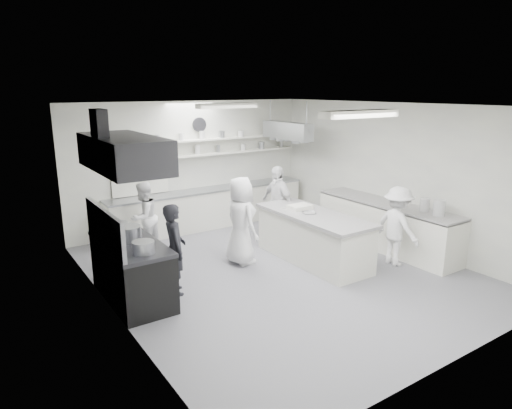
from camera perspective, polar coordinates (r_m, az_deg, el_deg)
floor at (r=8.49m, az=2.86°, el=-8.43°), size 6.00×7.00×0.02m
ceiling at (r=7.83m, az=3.14°, el=12.39°), size 6.00×7.00×0.02m
wall_back at (r=10.98m, az=-8.05°, el=4.91°), size 6.00×0.04×3.00m
wall_front at (r=5.73m, az=24.50°, el=-5.05°), size 6.00×0.04×3.00m
wall_left at (r=6.72m, az=-17.96°, el=-1.68°), size 0.04×7.00×3.00m
wall_right at (r=10.08m, az=16.81°, el=3.60°), size 0.04×7.00×3.00m
stove at (r=7.53m, az=-15.27°, el=-8.22°), size 0.80×1.80×0.90m
exhaust_hood at (r=7.04m, az=-16.29°, el=6.22°), size 0.85×2.00×0.50m
back_counter at (r=11.06m, az=-5.78°, el=-0.45°), size 5.00×0.60×0.92m
shelf_lower at (r=11.14m, az=-4.54°, el=6.45°), size 4.20×0.26×0.04m
shelf_upper at (r=11.10m, az=-4.58°, el=8.24°), size 4.20×0.26×0.04m
pass_through_window at (r=10.48m, az=-14.40°, el=3.87°), size 1.30×0.04×1.00m
wall_clock at (r=10.92m, az=-7.17°, el=9.92°), size 0.32×0.05×0.32m
right_counter at (r=9.93m, az=15.98°, el=-2.62°), size 0.74×3.30×0.94m
pot_rack at (r=10.99m, az=3.93°, el=9.24°), size 0.30×1.60×0.40m
light_fixture_front at (r=6.49m, az=12.90°, el=11.03°), size 1.30×0.25×0.10m
light_fixture_rear at (r=9.33m, az=-3.67°, el=12.27°), size 1.30×0.25×0.10m
prep_island at (r=8.91m, az=7.19°, el=-4.24°), size 0.92×2.45×0.90m
stove_pot at (r=7.37m, az=-15.70°, el=-3.72°), size 0.40×0.40×0.29m
cook_stove at (r=7.50m, az=-10.16°, el=-5.52°), size 0.48×0.62×1.51m
cook_back at (r=9.54m, az=-13.91°, el=-1.55°), size 0.89×0.84×1.46m
cook_island_left at (r=8.62m, az=-1.91°, el=-2.05°), size 0.55×0.83×1.69m
cook_island_right at (r=9.96m, az=2.68°, el=0.14°), size 0.44×0.99×1.66m
cook_right at (r=8.97m, az=17.31°, el=-2.61°), size 0.64×1.02×1.52m
bowl_island_a at (r=8.80m, az=6.67°, el=-1.17°), size 0.35×0.35×0.07m
bowl_island_b at (r=9.09m, az=3.60°, el=-0.63°), size 0.20×0.20×0.06m
bowl_right at (r=9.49m, az=17.39°, el=-0.40°), size 0.26×0.26×0.05m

